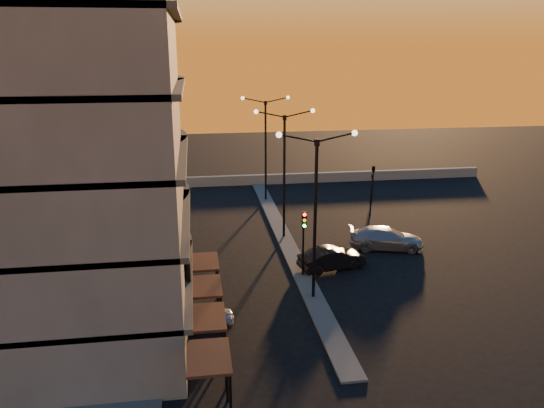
{
  "coord_description": "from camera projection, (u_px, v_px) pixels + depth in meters",
  "views": [
    {
      "loc": [
        -6.27,
        -26.58,
        13.71
      ],
      "look_at": [
        -1.51,
        5.79,
        3.92
      ],
      "focal_mm": 35.0,
      "sensor_mm": 36.0,
      "label": 1
    }
  ],
  "objects": [
    {
      "name": "building",
      "position": [
        25.0,
        86.0,
        24.66
      ],
      "size": [
        14.35,
        17.08,
        25.0
      ],
      "color": "slate",
      "rests_on": "ground"
    },
    {
      "name": "car_wagon",
      "position": [
        386.0,
        238.0,
        37.15
      ],
      "size": [
        5.57,
        3.3,
        1.51
      ],
      "primitive_type": "imported",
      "rotation": [
        0.0,
        0.0,
        1.33
      ],
      "color": "#9C9EA3",
      "rests_on": "ground"
    },
    {
      "name": "streetlamp_far",
      "position": [
        266.0,
        140.0,
        47.35
      ],
      "size": [
        4.32,
        0.32,
        9.51
      ],
      "color": "black",
      "rests_on": "ground"
    },
    {
      "name": "signal_east_a",
      "position": [
        371.0,
        194.0,
        43.83
      ],
      "size": [
        0.13,
        0.16,
        3.6
      ],
      "color": "black",
      "rests_on": "ground"
    },
    {
      "name": "traffic_light_main",
      "position": [
        304.0,
        233.0,
        31.89
      ],
      "size": [
        0.28,
        0.44,
        4.25
      ],
      "color": "black",
      "rests_on": "ground"
    },
    {
      "name": "streetlamp_mid",
      "position": [
        284.0,
        164.0,
        37.88
      ],
      "size": [
        4.32,
        0.32,
        9.51
      ],
      "color": "black",
      "rests_on": "ground"
    },
    {
      "name": "signal_east_b",
      "position": [
        373.0,
        169.0,
        47.5
      ],
      "size": [
        0.42,
        1.99,
        3.6
      ],
      "color": "black",
      "rests_on": "ground"
    },
    {
      "name": "car_hatchback",
      "position": [
        198.0,
        316.0,
        26.71
      ],
      "size": [
        3.69,
        1.5,
        1.26
      ],
      "primitive_type": "imported",
      "rotation": [
        0.0,
        0.0,
        1.57
      ],
      "color": "#97999E",
      "rests_on": "ground"
    },
    {
      "name": "car_sedan",
      "position": [
        332.0,
        258.0,
        33.76
      ],
      "size": [
        4.56,
        2.5,
        1.43
      ],
      "primitive_type": "imported",
      "rotation": [
        0.0,
        0.0,
        1.81
      ],
      "color": "black",
      "rests_on": "ground"
    },
    {
      "name": "ground",
      "position": [
        313.0,
        298.0,
        30.0
      ],
      "size": [
        120.0,
        120.0,
        0.0
      ],
      "primitive_type": "plane",
      "color": "black",
      "rests_on": "ground"
    },
    {
      "name": "parapet",
      "position": [
        277.0,
        179.0,
        54.78
      ],
      "size": [
        44.0,
        0.5,
        1.0
      ],
      "primitive_type": "cube",
      "color": "gray",
      "rests_on": "ground"
    },
    {
      "name": "median",
      "position": [
        284.0,
        237.0,
        39.46
      ],
      "size": [
        1.2,
        36.0,
        0.12
      ],
      "primitive_type": "cube",
      "color": "#504F4D",
      "rests_on": "ground"
    },
    {
      "name": "streetlamp_near",
      "position": [
        315.0,
        204.0,
        28.4
      ],
      "size": [
        4.32,
        0.32,
        9.51
      ],
      "color": "black",
      "rests_on": "ground"
    },
    {
      "name": "sidewalk_west",
      "position": [
        131.0,
        279.0,
        32.31
      ],
      "size": [
        5.0,
        40.0,
        0.12
      ],
      "primitive_type": "cube",
      "color": "#504F4D",
      "rests_on": "ground"
    }
  ]
}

